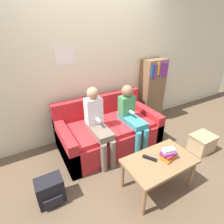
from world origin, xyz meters
TOP-DOWN VIEW (x-y plane):
  - ground_plane at (0.00, 0.00)m, footprint 10.00×10.00m
  - wall_back at (-0.00, 1.10)m, footprint 8.00×0.06m
  - couch at (0.00, 0.56)m, footprint 1.60×0.89m
  - coffee_table at (0.12, -0.52)m, footprint 0.84×0.50m
  - person_left at (-0.27, 0.36)m, footprint 0.24×0.60m
  - person_right at (0.31, 0.36)m, footprint 0.24×0.60m
  - tv_remote at (0.02, -0.45)m, footprint 0.12×0.17m
  - book_stack at (0.22, -0.55)m, footprint 0.22×0.16m
  - bookshelf at (1.20, 0.90)m, footprint 0.45×0.30m
  - storage_box at (1.26, -0.34)m, footprint 0.37×0.30m
  - backpack at (-1.10, -0.07)m, footprint 0.30×0.24m

SIDE VIEW (x-z plane):
  - ground_plane at x=0.00m, z-range 0.00..0.00m
  - storage_box at x=1.26m, z-range 0.00..0.29m
  - backpack at x=-1.10m, z-range 0.00..0.33m
  - couch at x=0.00m, z-range -0.13..0.66m
  - coffee_table at x=0.12m, z-range 0.17..0.61m
  - tv_remote at x=0.02m, z-range 0.44..0.47m
  - book_stack at x=0.22m, z-range 0.43..0.57m
  - person_right at x=0.31m, z-range 0.07..1.12m
  - person_left at x=-0.27m, z-range 0.06..1.17m
  - bookshelf at x=1.20m, z-range 0.01..1.29m
  - wall_back at x=0.00m, z-range 0.00..2.60m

